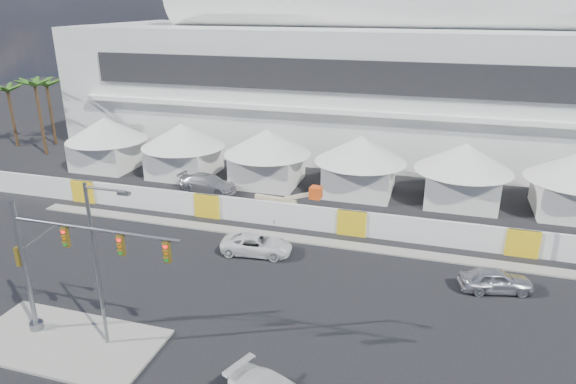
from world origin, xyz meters
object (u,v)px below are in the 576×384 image
(streetlight_median, at_px, (99,256))
(pickup_curb, at_px, (257,245))
(lot_car_c, at_px, (208,183))
(boom_lift, at_px, (270,209))
(traffic_mast, at_px, (56,266))
(sedan_silver, at_px, (496,280))

(streetlight_median, bearing_deg, pickup_curb, 72.79)
(lot_car_c, relative_size, boom_lift, 0.83)
(pickup_curb, bearing_deg, traffic_mast, 145.90)
(pickup_curb, xyz_separation_m, streetlight_median, (-3.69, -11.93, 4.51))
(streetlight_median, bearing_deg, sedan_silver, 30.47)
(traffic_mast, bearing_deg, streetlight_median, 1.63)
(lot_car_c, height_order, streetlight_median, streetlight_median)
(lot_car_c, height_order, traffic_mast, traffic_mast)
(lot_car_c, bearing_deg, pickup_curb, -133.44)
(lot_car_c, bearing_deg, traffic_mast, -166.93)
(traffic_mast, bearing_deg, boom_lift, 73.46)
(streetlight_median, xyz_separation_m, boom_lift, (2.70, 17.93, -4.29))
(boom_lift, bearing_deg, streetlight_median, -92.95)
(sedan_silver, distance_m, boom_lift, 17.99)
(lot_car_c, xyz_separation_m, boom_lift, (7.73, -4.57, 0.10))
(lot_car_c, bearing_deg, boom_lift, -113.56)
(streetlight_median, height_order, boom_lift, streetlight_median)
(pickup_curb, xyz_separation_m, traffic_mast, (-6.34, -12.00, 3.59))
(traffic_mast, xyz_separation_m, boom_lift, (5.35, 18.01, -3.37))
(boom_lift, bearing_deg, pickup_curb, -75.00)
(sedan_silver, bearing_deg, streetlight_median, 106.64)
(sedan_silver, xyz_separation_m, boom_lift, (-16.78, 6.47, 0.17))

